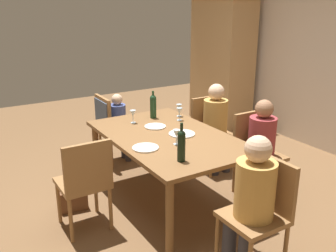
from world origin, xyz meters
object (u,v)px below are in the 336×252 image
(person_child_small, at_px, (120,121))
(dinner_plate_guest_left, at_px, (182,134))
(wine_glass_far, at_px, (179,111))
(armoire_cabinet, at_px, (222,60))
(wine_bottle_dark_red, at_px, (153,106))
(chair_near, at_px, (85,179))
(chair_far_right, at_px, (255,148))
(person_woman_host, at_px, (252,196))
(chair_right_end, at_px, (262,207))
(dinner_plate_host, at_px, (146,148))
(wine_glass_near_left, at_px, (176,134))
(handbag, at_px, (74,200))
(chair_left_end, at_px, (109,121))
(person_man_guest, at_px, (263,142))
(dining_table, at_px, (168,142))
(wine_bottle_tall_green, at_px, (181,145))
(person_man_bearded, at_px, (216,122))
(chair_far_left, at_px, (211,128))
(wine_glass_near_right, at_px, (133,114))
(dinner_plate_guest_right, at_px, (155,127))

(person_child_small, distance_m, dinner_plate_guest_left, 1.35)
(wine_glass_far, bearing_deg, armoire_cabinet, 130.11)
(person_child_small, bearing_deg, wine_bottle_dark_red, 12.37)
(chair_near, xyz_separation_m, person_child_small, (-1.36, 0.96, 0.03))
(chair_far_right, xyz_separation_m, person_woman_host, (0.96, -0.96, 0.13))
(armoire_cabinet, height_order, chair_near, armoire_cabinet)
(chair_right_end, relative_size, dinner_plate_host, 3.66)
(wine_glass_near_left, bearing_deg, handbag, -125.25)
(chair_near, distance_m, handbag, 0.61)
(chair_left_end, height_order, chair_near, same)
(person_man_guest, xyz_separation_m, wine_glass_near_left, (-0.16, -1.00, 0.23))
(dining_table, height_order, wine_bottle_tall_green, wine_bottle_tall_green)
(person_man_bearded, xyz_separation_m, person_man_guest, (0.81, 0.00, -0.01))
(chair_far_right, xyz_separation_m, chair_left_end, (-1.59, -1.06, 0.06))
(person_man_guest, relative_size, dinner_plate_guest_left, 4.00)
(chair_right_end, xyz_separation_m, person_man_guest, (-0.85, 0.85, 0.11))
(chair_far_right, bearing_deg, chair_left_end, -56.31)
(handbag, bearing_deg, dinner_plate_guest_left, 69.28)
(handbag, bearing_deg, person_woman_host, 29.27)
(dinner_plate_host, bearing_deg, person_woman_host, 17.96)
(chair_far_left, bearing_deg, chair_far_right, 90.00)
(chair_far_right, height_order, chair_near, same)
(chair_right_end, xyz_separation_m, wine_glass_near_right, (-1.84, -0.21, 0.33))
(chair_far_right, height_order, person_man_guest, person_man_guest)
(chair_far_left, bearing_deg, wine_bottle_dark_red, -9.11)
(person_man_guest, distance_m, dinner_plate_guest_right, 1.18)
(wine_glass_near_left, bearing_deg, person_man_guest, 80.74)
(wine_bottle_tall_green, height_order, wine_bottle_dark_red, wine_bottle_tall_green)
(chair_far_left, relative_size, person_child_small, 0.98)
(person_woman_host, bearing_deg, chair_far_left, -28.60)
(person_man_bearded, bearing_deg, dining_table, 21.93)
(chair_far_left, distance_m, person_woman_host, 2.01)
(chair_left_end, bearing_deg, dinner_plate_host, -9.54)
(armoire_cabinet, height_order, person_child_small, armoire_cabinet)
(chair_near, distance_m, dinner_plate_guest_left, 1.10)
(armoire_cabinet, distance_m, wine_glass_near_right, 2.83)
(dining_table, bearing_deg, person_man_guest, 65.42)
(dinner_plate_guest_left, bearing_deg, person_man_bearded, 118.32)
(chair_right_end, height_order, chair_near, same)
(chair_far_right, relative_size, dinner_plate_guest_right, 3.89)
(dining_table, distance_m, wine_glass_near_left, 0.33)
(chair_far_right, distance_m, person_child_small, 1.83)
(wine_glass_near_left, xyz_separation_m, wine_glass_far, (-0.64, 0.45, 0.00))
(armoire_cabinet, xyz_separation_m, wine_glass_near_left, (2.26, -2.37, -0.23))
(wine_bottle_tall_green, distance_m, wine_glass_near_right, 1.19)
(armoire_cabinet, distance_m, dinner_plate_guest_left, 3.01)
(wine_bottle_tall_green, distance_m, dinner_plate_guest_right, 0.97)
(chair_right_end, height_order, dinner_plate_guest_left, chair_right_end)
(dining_table, bearing_deg, armoire_cabinet, 130.86)
(wine_bottle_tall_green, xyz_separation_m, dinner_plate_guest_right, (-0.92, 0.26, -0.14))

